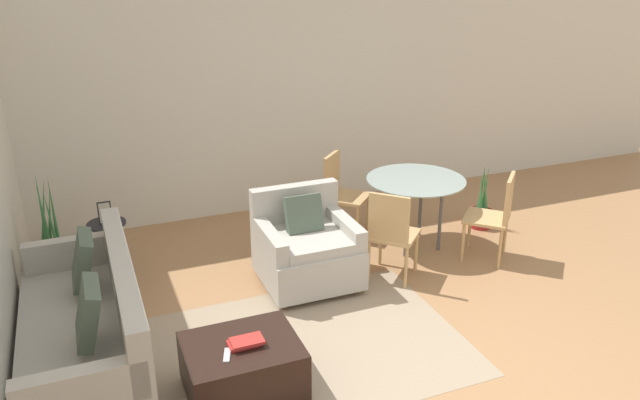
# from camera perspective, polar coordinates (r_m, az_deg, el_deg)

# --- Properties ---
(ground_plane) EXTENTS (20.00, 20.00, 0.00)m
(ground_plane) POSITION_cam_1_polar(r_m,az_deg,el_deg) (4.74, 9.84, -16.32)
(ground_plane) COLOR #A3754C
(wall_back) EXTENTS (12.00, 0.06, 2.75)m
(wall_back) POSITION_cam_1_polar(r_m,az_deg,el_deg) (7.27, -4.79, 9.55)
(wall_back) COLOR beige
(wall_back) RESTS_ON ground_plane
(area_rug) EXTENTS (2.68, 1.78, 0.01)m
(area_rug) POSITION_cam_1_polar(r_m,az_deg,el_deg) (5.02, -2.51, -13.51)
(area_rug) COLOR gray
(area_rug) RESTS_ON ground_plane
(couch) EXTENTS (0.83, 2.03, 0.89)m
(couch) POSITION_cam_1_polar(r_m,az_deg,el_deg) (4.95, -20.42, -11.43)
(couch) COLOR #B2ADA3
(couch) RESTS_ON ground_plane
(armchair) EXTENTS (0.85, 0.83, 0.87)m
(armchair) POSITION_cam_1_polar(r_m,az_deg,el_deg) (5.78, -1.27, -4.43)
(armchair) COLOR #B2ADA3
(armchair) RESTS_ON ground_plane
(ottoman) EXTENTS (0.79, 0.63, 0.40)m
(ottoman) POSITION_cam_1_polar(r_m,az_deg,el_deg) (4.52, -7.09, -14.80)
(ottoman) COLOR black
(ottoman) RESTS_ON ground_plane
(book_stack) EXTENTS (0.24, 0.15, 0.05)m
(book_stack) POSITION_cam_1_polar(r_m,az_deg,el_deg) (4.39, -6.83, -12.78)
(book_stack) COLOR #B72D28
(book_stack) RESTS_ON ottoman
(tv_remote_primary) EXTENTS (0.09, 0.16, 0.01)m
(tv_remote_primary) POSITION_cam_1_polar(r_m,az_deg,el_deg) (4.32, -8.50, -13.84)
(tv_remote_primary) COLOR #B7B7BC
(tv_remote_primary) RESTS_ON ottoman
(potted_plant) EXTENTS (0.34, 0.34, 1.11)m
(potted_plant) POSITION_cam_1_polar(r_m,az_deg,el_deg) (6.28, -23.10, -5.10)
(potted_plant) COLOR #333338
(potted_plant) RESTS_ON ground_plane
(side_table) EXTENTS (0.36, 0.36, 0.51)m
(side_table) POSITION_cam_1_polar(r_m,az_deg,el_deg) (6.30, -18.79, -3.29)
(side_table) COLOR black
(side_table) RESTS_ON ground_plane
(picture_frame) EXTENTS (0.13, 0.07, 0.21)m
(picture_frame) POSITION_cam_1_polar(r_m,az_deg,el_deg) (6.20, -19.08, -1.11)
(picture_frame) COLOR black
(picture_frame) RESTS_ON side_table
(dining_table) EXTENTS (1.01, 1.01, 0.75)m
(dining_table) POSITION_cam_1_polar(r_m,az_deg,el_deg) (6.46, 8.72, 1.13)
(dining_table) COLOR #8C9E99
(dining_table) RESTS_ON ground_plane
(dining_chair_near_left) EXTENTS (0.59, 0.59, 0.90)m
(dining_chair_near_left) POSITION_cam_1_polar(r_m,az_deg,el_deg) (5.77, 6.54, -2.76)
(dining_chair_near_left) COLOR tan
(dining_chair_near_left) RESTS_ON ground_plane
(dining_chair_near_right) EXTENTS (0.59, 0.59, 0.90)m
(dining_chair_near_right) POSITION_cam_1_polar(r_m,az_deg,el_deg) (6.38, 15.83, -1.05)
(dining_chair_near_right) COLOR tan
(dining_chair_near_right) RESTS_ON ground_plane
(dining_chair_far_left) EXTENTS (0.59, 0.59, 0.90)m
(dining_chair_far_left) POSITION_cam_1_polar(r_m,az_deg,el_deg) (6.74, 1.87, 1.03)
(dining_chair_far_left) COLOR tan
(dining_chair_far_left) RESTS_ON ground_plane
(potted_plant_small) EXTENTS (0.24, 0.24, 0.75)m
(potted_plant_small) POSITION_cam_1_polar(r_m,az_deg,el_deg) (7.23, 14.52, -0.99)
(potted_plant_small) COLOR maroon
(potted_plant_small) RESTS_ON ground_plane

